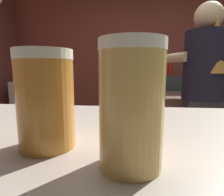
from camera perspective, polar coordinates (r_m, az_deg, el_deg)
wall_back at (r=3.56m, az=12.45°, el=11.57°), size 5.20×0.10×2.70m
prep_counter at (r=2.33m, az=24.61°, el=-10.10°), size 2.10×0.60×0.90m
back_shelf at (r=3.34m, az=12.35°, el=-2.39°), size 0.84×0.36×1.06m
mini_fridge at (r=3.57m, az=-22.33°, el=-2.92°), size 0.55×0.58×0.96m
bartender at (r=1.74m, az=25.95°, el=1.59°), size 0.50×0.55×1.69m
mixing_bowl at (r=2.15m, az=12.18°, el=1.88°), size 0.16×0.16×0.04m
chefs_knife at (r=2.23m, az=28.99°, el=0.72°), size 0.24×0.05×0.01m
pint_glass_near at (r=0.21m, az=5.85°, el=-2.21°), size 0.07×0.07×0.14m
pint_glass_far at (r=0.28m, az=-19.36°, el=-0.46°), size 0.08×0.08×0.14m
bottle_hot_sauce at (r=3.27m, az=11.43°, el=8.32°), size 0.06×0.06×0.22m
bottle_vinegar at (r=3.29m, az=17.16°, el=8.20°), size 0.07×0.07×0.24m
bottle_olive_oil at (r=3.25m, az=15.12°, el=8.46°), size 0.07×0.07×0.27m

